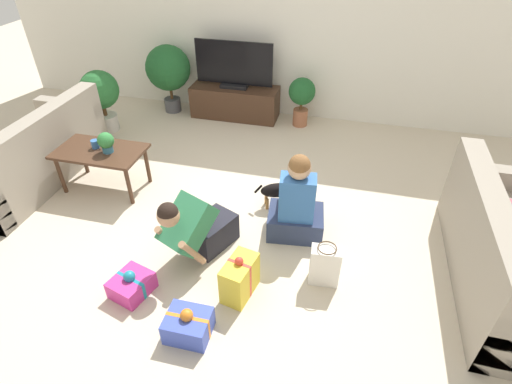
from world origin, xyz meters
The scene contains 19 objects.
ground_plane centered at (0.00, 0.00, 0.00)m, with size 16.00×16.00×0.00m, color beige.
wall_back centered at (0.00, 2.63, 1.30)m, with size 8.40×0.06×2.60m.
sofa_left centered at (-2.41, 0.18, 0.29)m, with size 0.86×1.89×0.83m.
sofa_right centered at (2.42, -0.19, 0.29)m, with size 0.86×1.89×0.83m.
coffee_table centered at (-1.53, 0.24, 0.42)m, with size 0.93×0.54×0.48m.
tv_console centered at (-0.66, 2.34, 0.23)m, with size 1.26×0.45×0.45m.
tv centered at (-0.66, 2.34, 0.74)m, with size 1.11×0.20×0.65m.
potted_plant_back_right centered at (0.32, 2.29, 0.44)m, with size 0.37×0.37×0.69m.
potted_plant_back_left centered at (-1.64, 2.29, 0.64)m, with size 0.64×0.64×0.99m.
potted_plant_corner_left centered at (-2.27, 1.48, 0.52)m, with size 0.51×0.51×0.84m.
person_kneeling centered at (-0.16, -0.52, 0.32)m, with size 0.59×0.80×0.75m.
person_sitting centered at (0.64, -0.03, 0.33)m, with size 0.56×0.52×0.90m.
dog centered at (0.44, 0.38, 0.20)m, with size 0.52×0.27×0.30m.
gift_box_a centered at (-0.53, -1.06, 0.09)m, with size 0.35×0.38×0.24m.
gift_box_b centered at (0.07, -1.32, 0.10)m, with size 0.33×0.28×0.27m.
gift_box_c centered at (0.33, -0.85, 0.17)m, with size 0.26×0.38×0.40m.
gift_bag_a centered at (0.98, -0.56, 0.19)m, with size 0.26×0.17×0.39m.
mug centered at (-1.59, 0.27, 0.52)m, with size 0.12×0.08×0.09m.
tabletop_plant centered at (-1.42, 0.22, 0.60)m, with size 0.17×0.17×0.22m.
Camera 1 is at (0.98, -2.93, 2.63)m, focal length 28.00 mm.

